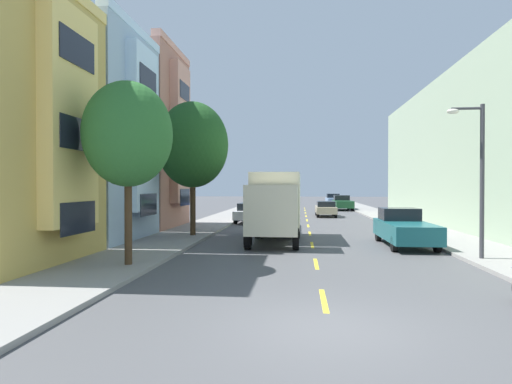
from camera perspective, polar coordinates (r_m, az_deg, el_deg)
The scene contains 17 objects.
ground_plane at distance 38.72m, azimuth 6.71°, elevation -3.40°, with size 160.00×160.00×0.00m, color #4C4C4F.
sidewalk_left at distance 37.29m, azimuth -4.24°, elevation -3.45°, with size 3.20×120.00×0.14m, color gray.
sidewalk_right at distance 37.51m, azimuth 17.68°, elevation -3.45°, with size 3.20×120.00×0.14m, color gray.
lane_centerline_dashes at distance 33.23m, azimuth 6.85°, elevation -4.08°, with size 0.14×47.20×0.01m.
townhouse_second_powder_blue at distance 24.77m, azimuth -26.39°, elevation 6.35°, with size 10.85×6.64×10.89m.
townhouse_third_terracotta at distance 31.30m, azimuth -21.43°, elevation 6.22°, with size 13.10×6.64×12.02m.
street_tree_nearest at distance 15.33m, azimuth -16.62°, elevation 7.31°, with size 3.01×3.01×6.22m.
street_tree_second at distance 23.77m, azimuth -8.39°, elevation 6.19°, with size 3.87×3.87×7.26m.
street_lamp at distance 17.84m, azimuth 27.28°, elevation 2.92°, with size 1.35×0.28×5.68m.
delivery_box_truck at distance 21.99m, azimuth 2.68°, elevation -1.45°, with size 2.45×7.40×3.48m.
parked_pickup_teal at distance 21.46m, azimuth 19.04°, elevation -4.56°, with size 2.04×5.31×1.73m.
parked_wagon_white at distance 33.44m, azimuth -0.85°, elevation -2.67°, with size 1.95×4.75×1.50m.
parked_pickup_sky at distance 62.91m, azimuth 10.26°, elevation -1.06°, with size 2.10×5.34×1.73m.
parked_wagon_red at distance 47.48m, azimuth 1.40°, elevation -1.66°, with size 1.86×4.72×1.50m.
parked_pickup_forest at distance 51.66m, azimuth 11.41°, elevation -1.45°, with size 2.11×5.34×1.73m.
parked_suv_navy at distance 40.81m, azimuth 0.57°, elevation -1.79°, with size 1.98×4.81×1.93m.
moving_champagne_sedan at distance 40.29m, azimuth 9.24°, elevation -2.17°, with size 1.80×4.50×1.43m.
Camera 1 is at (-0.59, -8.61, 2.80)m, focal length 30.16 mm.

